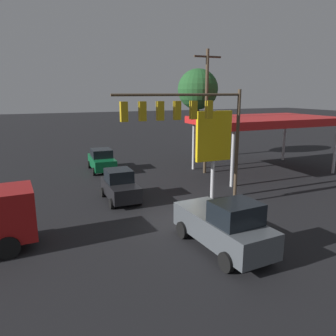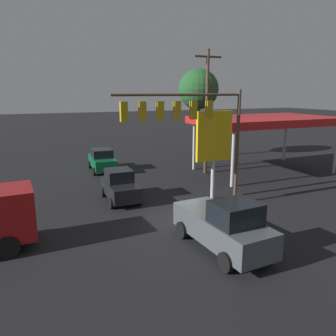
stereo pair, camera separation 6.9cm
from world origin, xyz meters
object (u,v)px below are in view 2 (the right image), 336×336
at_px(price_sign, 214,139).
at_px(pickup_parked, 224,226).
at_px(hatchback_crossing, 120,186).
at_px(sedan_waiting, 102,160).
at_px(traffic_signal_assembly, 187,118).
at_px(utility_pole, 207,110).
at_px(street_tree, 198,90).

distance_m(price_sign, pickup_parked, 7.48).
bearing_deg(hatchback_crossing, sedan_waiting, 175.92).
relative_size(traffic_signal_assembly, hatchback_crossing, 2.00).
bearing_deg(utility_pole, sedan_waiting, -28.03).
distance_m(sedan_waiting, pickup_parked, 16.90).
height_order(sedan_waiting, hatchback_crossing, hatchback_crossing).
xyz_separation_m(price_sign, hatchback_crossing, (5.49, -2.12, -2.95)).
xyz_separation_m(utility_pole, hatchback_crossing, (8.57, 4.27, -4.38)).
height_order(traffic_signal_assembly, sedan_waiting, traffic_signal_assembly).
bearing_deg(street_tree, price_sign, 66.06).
distance_m(price_sign, hatchback_crossing, 6.58).
bearing_deg(price_sign, utility_pole, -115.74).
relative_size(traffic_signal_assembly, utility_pole, 0.76).
bearing_deg(sedan_waiting, street_tree, 102.19).
relative_size(traffic_signal_assembly, pickup_parked, 1.43).
bearing_deg(traffic_signal_assembly, price_sign, -153.53).
relative_size(utility_pole, hatchback_crossing, 2.65).
distance_m(utility_pole, sedan_waiting, 9.97).
height_order(traffic_signal_assembly, price_sign, traffic_signal_assembly).
xyz_separation_m(utility_pole, sedan_waiting, (7.91, -4.21, -4.38)).
height_order(hatchback_crossing, street_tree, street_tree).
height_order(traffic_signal_assembly, pickup_parked, traffic_signal_assembly).
height_order(utility_pole, hatchback_crossing, utility_pole).
relative_size(price_sign, hatchback_crossing, 1.48).
distance_m(hatchback_crossing, pickup_parked, 8.67).
bearing_deg(sedan_waiting, utility_pole, 64.19).
height_order(pickup_parked, street_tree, street_tree).
bearing_deg(traffic_signal_assembly, street_tree, -120.40).
bearing_deg(street_tree, hatchback_crossing, 43.12).
height_order(traffic_signal_assembly, street_tree, street_tree).
xyz_separation_m(pickup_parked, street_tree, (-8.63, -18.63, 5.87)).
height_order(utility_pole, sedan_waiting, utility_pole).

